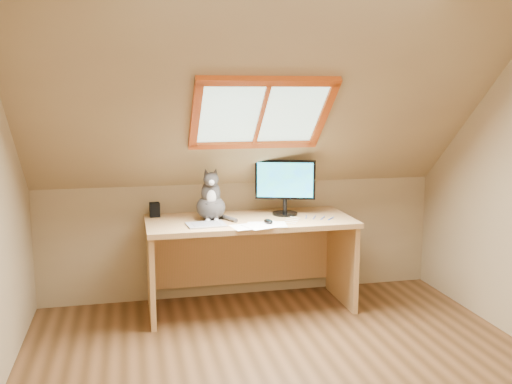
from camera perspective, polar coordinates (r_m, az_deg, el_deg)
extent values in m
cube|color=tan|center=(1.71, 22.76, -10.15)|extent=(3.50, 0.02, 2.40)
cube|color=tan|center=(5.05, -1.35, -4.71)|extent=(3.50, 0.02, 1.00)
cube|color=tan|center=(4.14, 0.72, 8.90)|extent=(3.50, 1.56, 1.41)
cube|color=#B2E0CC|center=(4.21, 0.47, 7.96)|extent=(0.90, 0.53, 0.48)
cube|color=#BE4811|center=(4.21, 0.47, 7.96)|extent=(1.02, 0.64, 0.59)
cube|color=tan|center=(4.64, -0.62, -2.94)|extent=(1.67, 0.73, 0.04)
cube|color=tan|center=(4.65, -10.47, -7.97)|extent=(0.04, 0.66, 0.72)
cube|color=tan|center=(4.96, 8.58, -6.76)|extent=(0.04, 0.66, 0.72)
cube|color=tan|center=(5.06, -1.41, -6.35)|extent=(1.57, 0.03, 0.50)
cylinder|color=black|center=(4.80, 2.91, -2.17)|extent=(0.21, 0.21, 0.02)
cylinder|color=black|center=(4.78, 2.91, -1.38)|extent=(0.03, 0.03, 0.12)
cube|color=black|center=(4.74, 2.94, 1.25)|extent=(0.49, 0.19, 0.33)
cube|color=blue|center=(4.72, 2.92, 1.20)|extent=(0.44, 0.15, 0.29)
ellipsoid|color=#3F3A37|center=(4.60, -4.55, -1.54)|extent=(0.25, 0.30, 0.20)
ellipsoid|color=#3F3A37|center=(4.57, -4.55, -0.14)|extent=(0.16, 0.16, 0.22)
ellipsoid|color=silver|center=(4.50, -4.48, -0.57)|extent=(0.08, 0.05, 0.13)
ellipsoid|color=#3F3A37|center=(4.50, -4.52, 1.29)|extent=(0.13, 0.12, 0.11)
sphere|color=silver|center=(4.45, -4.47, 0.95)|extent=(0.04, 0.04, 0.04)
cone|color=#3F3A37|center=(4.51, -5.03, 2.02)|extent=(0.06, 0.06, 0.07)
cone|color=#3F3A37|center=(4.52, -4.07, 2.04)|extent=(0.06, 0.06, 0.07)
cube|color=black|center=(4.78, -10.10, -1.76)|extent=(0.09, 0.09, 0.12)
cube|color=#B2B2B7|center=(4.42, -5.01, -3.27)|extent=(0.31, 0.24, 0.01)
ellipsoid|color=black|center=(4.46, 1.24, -2.97)|extent=(0.08, 0.12, 0.03)
cube|color=white|center=(4.39, -0.07, -3.40)|extent=(0.33, 0.27, 0.00)
cube|color=white|center=(4.39, -0.07, -3.38)|extent=(0.32, 0.24, 0.00)
cube|color=white|center=(4.39, -0.07, -3.36)|extent=(0.35, 0.30, 0.00)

